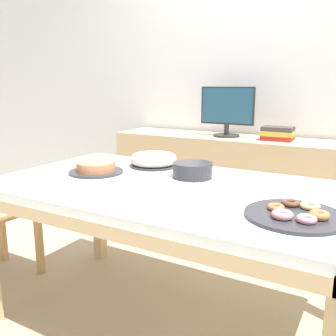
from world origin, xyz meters
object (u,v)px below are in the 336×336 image
at_px(book_stack, 278,134).
at_px(tealight_near_front, 122,180).
at_px(pastry_platter, 296,214).
at_px(cake_golden_bundt, 154,160).
at_px(plate_stack, 193,170).
at_px(tealight_centre, 37,174).
at_px(tealight_right_edge, 38,184).
at_px(cake_chocolate_round, 96,168).
at_px(computer_monitor, 227,112).

bearing_deg(book_stack, tealight_near_front, -110.52).
relative_size(book_stack, pastry_platter, 0.62).
bearing_deg(cake_golden_bundt, plate_stack, -22.25).
distance_m(plate_stack, tealight_centre, 0.84).
bearing_deg(tealight_right_edge, tealight_near_front, 42.36).
bearing_deg(book_stack, cake_chocolate_round, -121.52).
bearing_deg(computer_monitor, cake_golden_bundt, -98.70).
bearing_deg(book_stack, cake_golden_bundt, -121.37).
xyz_separation_m(plate_stack, tealight_near_front, (-0.27, -0.26, -0.03)).
bearing_deg(pastry_platter, plate_stack, 149.24).
xyz_separation_m(pastry_platter, tealight_near_front, (-0.87, 0.10, -0.00)).
bearing_deg(plate_stack, tealight_right_edge, -137.10).
relative_size(book_stack, tealight_centre, 5.78).
bearing_deg(book_stack, tealight_centre, -124.34).
relative_size(cake_golden_bundt, plate_stack, 1.36).
height_order(plate_stack, tealight_near_front, plate_stack).
bearing_deg(pastry_platter, book_stack, 106.70).
bearing_deg(plate_stack, pastry_platter, -30.76).
bearing_deg(tealight_centre, cake_chocolate_round, 43.42).
bearing_deg(plate_stack, cake_golden_bundt, 157.75).
xyz_separation_m(tealight_right_edge, tealight_near_front, (0.30, 0.27, 0.00)).
relative_size(cake_golden_bundt, tealight_near_front, 7.13).
bearing_deg(tealight_near_front, tealight_right_edge, -137.64).
height_order(plate_stack, tealight_right_edge, plate_stack).
relative_size(computer_monitor, plate_stack, 2.02).
height_order(tealight_right_edge, tealight_centre, same).
height_order(cake_golden_bundt, tealight_centre, cake_golden_bundt).
height_order(cake_golden_bundt, plate_stack, plate_stack).
xyz_separation_m(plate_stack, tealight_centre, (-0.74, -0.39, -0.03)).
bearing_deg(cake_chocolate_round, plate_stack, 18.20).
distance_m(tealight_right_edge, tealight_centre, 0.23).
bearing_deg(tealight_near_front, book_stack, 69.48).
distance_m(computer_monitor, tealight_near_front, 1.27).
xyz_separation_m(computer_monitor, book_stack, (0.39, 0.00, -0.14)).
height_order(cake_chocolate_round, tealight_near_front, cake_chocolate_round).
xyz_separation_m(cake_golden_bundt, tealight_near_front, (0.06, -0.39, -0.03)).
xyz_separation_m(cake_chocolate_round, cake_golden_bundt, (0.19, 0.30, 0.01)).
relative_size(pastry_platter, plate_stack, 1.77).
relative_size(book_stack, plate_stack, 1.10).
xyz_separation_m(computer_monitor, tealight_right_edge, (-0.37, -1.52, -0.27)).
relative_size(computer_monitor, tealight_centre, 10.60).
relative_size(pastry_platter, tealight_right_edge, 9.27).
bearing_deg(tealight_centre, computer_monitor, 68.25).
distance_m(pastry_platter, tealight_near_front, 0.88).
height_order(book_stack, plate_stack, book_stack).
bearing_deg(cake_chocolate_round, tealight_right_edge, -98.72).
bearing_deg(plate_stack, computer_monitor, 101.16).
distance_m(book_stack, tealight_centre, 1.67).
height_order(pastry_platter, tealight_centre, pastry_platter).
height_order(book_stack, cake_chocolate_round, book_stack).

